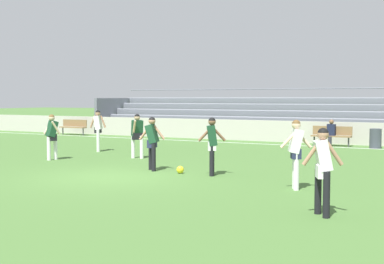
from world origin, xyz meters
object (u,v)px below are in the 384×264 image
(bleacher_stand, at_px, (249,116))
(soccer_ball, at_px, (180,170))
(trash_bin, at_px, (375,138))
(player_white_wide_right, at_px, (98,127))
(player_dark_deep_cover, at_px, (137,132))
(spectator_seated, at_px, (331,131))
(bench_near_bin, at_px, (74,126))
(player_white_challenging, at_px, (296,148))
(player_dark_overlapping, at_px, (52,133))
(player_dark_trailing_run, at_px, (152,139))
(player_white_wide_left, at_px, (323,164))
(player_dark_on_ball, at_px, (212,141))
(bench_far_left, at_px, (332,134))

(bleacher_stand, distance_m, soccer_ball, 15.68)
(trash_bin, height_order, player_white_wide_right, player_white_wide_right)
(player_dark_deep_cover, bearing_deg, bleacher_stand, 93.85)
(bleacher_stand, bearing_deg, spectator_seated, -35.89)
(bench_near_bin, relative_size, player_white_challenging, 1.08)
(trash_bin, relative_size, player_dark_overlapping, 0.53)
(bleacher_stand, height_order, player_white_wide_right, bleacher_stand)
(soccer_ball, bearing_deg, bench_near_bin, 141.09)
(player_dark_trailing_run, bearing_deg, spectator_seated, 76.12)
(player_dark_deep_cover, bearing_deg, player_dark_trailing_run, -47.78)
(bench_near_bin, height_order, soccer_ball, bench_near_bin)
(player_dark_overlapping, height_order, player_white_wide_left, player_white_wide_left)
(player_dark_on_ball, distance_m, player_white_challenging, 2.99)
(player_white_wide_left, bearing_deg, player_dark_on_ball, 138.44)
(trash_bin, height_order, player_dark_trailing_run, player_dark_trailing_run)
(player_white_wide_left, bearing_deg, bench_near_bin, 142.11)
(player_dark_on_ball, relative_size, player_dark_overlapping, 1.02)
(player_dark_on_ball, distance_m, player_white_wide_left, 5.49)
(spectator_seated, xyz_separation_m, player_dark_overlapping, (-7.27, -10.15, 0.25))
(spectator_seated, relative_size, player_white_wide_right, 0.72)
(soccer_ball, bearing_deg, player_dark_overlapping, 172.28)
(bench_far_left, bearing_deg, trash_bin, -6.52)
(player_dark_trailing_run, xyz_separation_m, soccer_ball, (1.06, -0.14, -0.85))
(soccer_ball, bearing_deg, player_white_wide_left, -35.01)
(bleacher_stand, bearing_deg, player_dark_deep_cover, -86.15)
(player_dark_on_ball, bearing_deg, bench_far_left, 86.81)
(spectator_seated, xyz_separation_m, player_white_challenging, (2.17, -11.94, 0.29))
(spectator_seated, relative_size, player_white_challenging, 0.72)
(spectator_seated, xyz_separation_m, player_white_wide_left, (3.50, -14.49, 0.27))
(bench_near_bin, xyz_separation_m, soccer_ball, (13.67, -11.03, -0.44))
(bleacher_stand, relative_size, player_white_challenging, 11.57)
(player_white_wide_left, xyz_separation_m, player_dark_deep_cover, (-8.42, 6.20, -0.02))
(bleacher_stand, distance_m, bench_near_bin, 10.36)
(player_dark_trailing_run, relative_size, player_white_challenging, 0.97)
(bench_near_bin, bearing_deg, player_dark_deep_cover, -39.08)
(player_dark_deep_cover, bearing_deg, player_white_challenging, -27.23)
(trash_bin, xyz_separation_m, player_white_wide_right, (-9.71, -6.89, 0.58))
(bleacher_stand, xyz_separation_m, bench_far_left, (5.75, -4.05, -0.63))
(player_white_challenging, bearing_deg, player_white_wide_left, -62.55)
(bench_far_left, relative_size, player_dark_on_ball, 1.10)
(player_dark_overlapping, bearing_deg, player_dark_trailing_run, -7.75)
(player_dark_on_ball, distance_m, soccer_ball, 1.32)
(player_dark_on_ball, xyz_separation_m, soccer_ball, (-0.99, -0.07, -0.86))
(trash_bin, relative_size, spectator_seated, 0.71)
(spectator_seated, distance_m, soccer_ball, 11.05)
(player_dark_deep_cover, distance_m, player_white_wide_right, 3.12)
(player_dark_on_ball, relative_size, soccer_ball, 7.47)
(spectator_seated, bearing_deg, player_dark_overlapping, -125.62)
(player_dark_trailing_run, height_order, player_dark_on_ball, player_dark_on_ball)
(player_dark_on_ball, bearing_deg, bench_near_bin, 143.21)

